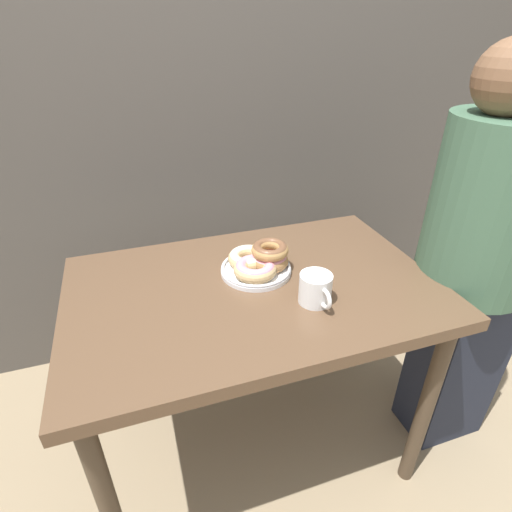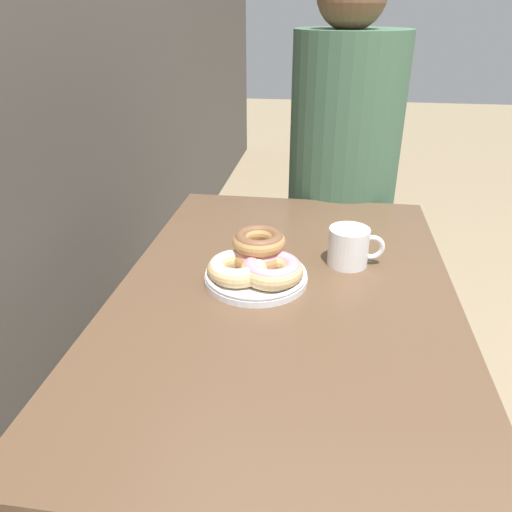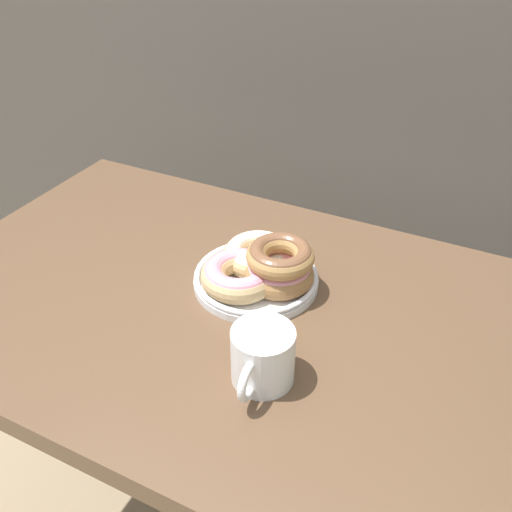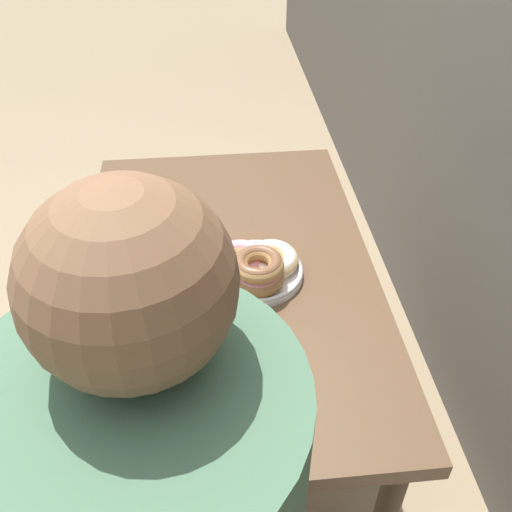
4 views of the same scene
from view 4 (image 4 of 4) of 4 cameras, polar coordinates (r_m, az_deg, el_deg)
The scene contains 4 objects.
ground_plane at distance 1.98m, azimuth -13.42°, elevation -18.90°, with size 14.00×14.00×0.00m, color #937F60.
dining_table at distance 1.43m, azimuth -2.75°, elevation -4.15°, with size 1.10×0.70×0.76m.
donut_plate at distance 1.32m, azimuth 0.01°, elevation -0.98°, with size 0.24×0.23×0.09m.
coffee_mug at distance 1.24m, azimuth -8.69°, elevation -4.33°, with size 0.09×0.13×0.09m.
Camera 4 is at (1.03, 0.33, 1.66)m, focal length 40.00 mm.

